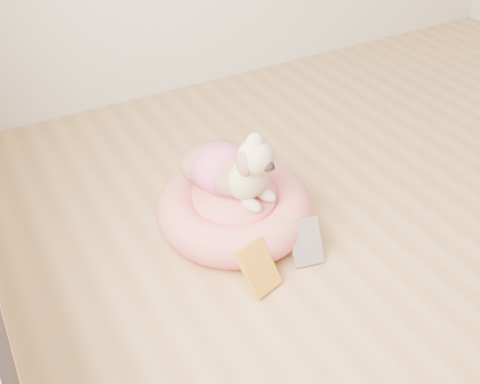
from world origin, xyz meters
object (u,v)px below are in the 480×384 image
dog (231,157)px  book_yellow (258,268)px  pet_bed (234,208)px  book_white (306,242)px

dog → book_yellow: size_ratio=2.27×
dog → book_yellow: dog is taller
book_yellow → pet_bed: bearing=59.6°
pet_bed → book_yellow: bearing=-104.9°
pet_bed → dog: size_ratio=1.49×
pet_bed → dog: bearing=102.7°
book_white → book_yellow: bearing=-158.9°
pet_bed → book_white: 0.36m
book_yellow → book_white: 0.25m
dog → book_white: size_ratio=2.37×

